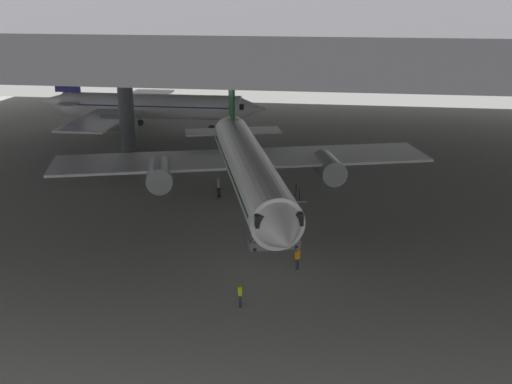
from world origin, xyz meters
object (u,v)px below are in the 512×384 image
airplane_main (248,166)px  crew_worker_near_nose (240,293)px  boarding_stairs (275,237)px  crew_worker_by_stairs (297,257)px  airplane_distant (147,106)px

airplane_main → crew_worker_near_nose: 19.67m
boarding_stairs → crew_worker_near_nose: boarding_stairs is taller
airplane_main → crew_worker_by_stairs: size_ratio=22.55×
boarding_stairs → airplane_distant: bearing=120.0°
airplane_main → boarding_stairs: airplane_main is taller
boarding_stairs → crew_worker_near_nose: 9.72m
airplane_main → airplane_distant: (-18.52, 28.58, -0.23)m
airplane_main → crew_worker_near_nose: (2.55, -19.34, -2.54)m
airplane_distant → crew_worker_by_stairs: bearing=-60.2°
crew_worker_near_nose → airplane_distant: size_ratio=0.05×
crew_worker_near_nose → crew_worker_by_stairs: size_ratio=1.02×
boarding_stairs → crew_worker_by_stairs: 4.32m
crew_worker_near_nose → crew_worker_by_stairs: crew_worker_near_nose is taller
crew_worker_near_nose → airplane_distant: (-21.07, 47.92, 2.31)m
boarding_stairs → crew_worker_by_stairs: (2.02, -3.81, 0.18)m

